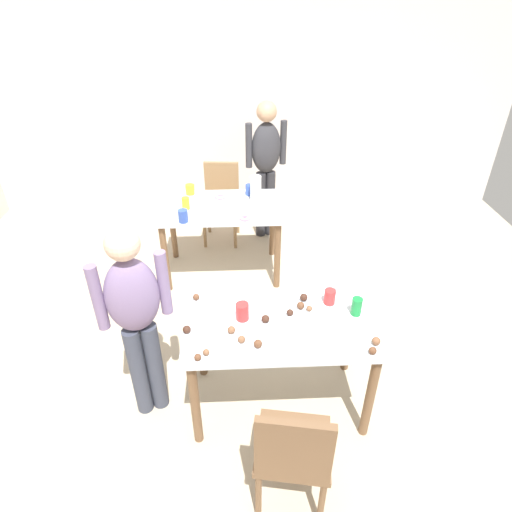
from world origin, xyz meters
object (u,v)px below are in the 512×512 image
object	(u,v)px
dining_table_far	(221,215)
soda_can	(357,307)
dining_table_near	(280,334)
chair_near_table	(293,451)
person_girl_near	(136,312)
mixing_bowl	(235,298)
pitcher_far	(256,189)
person_adult_far	(266,160)
chair_far_table	(221,198)

from	to	relation	value
dining_table_far	soda_can	distance (m)	1.86
dining_table_far	dining_table_near	bearing A→B (deg)	-75.98
chair_near_table	person_girl_near	world-z (taller)	person_girl_near
chair_near_table	soda_can	world-z (taller)	soda_can
soda_can	mixing_bowl	bearing A→B (deg)	168.37
dining_table_near	pitcher_far	xyz separation A→B (m)	(-0.08, 1.74, 0.23)
mixing_bowl	person_girl_near	bearing A→B (deg)	-161.04
dining_table_near	person_adult_far	size ratio (longest dim) A/B	0.79
dining_table_near	chair_far_table	xyz separation A→B (m)	(-0.43, 2.37, -0.15)
chair_near_table	soda_can	bearing A→B (deg)	57.84
dining_table_far	chair_far_table	size ratio (longest dim) A/B	1.34
soda_can	chair_near_table	bearing A→B (deg)	-122.16
dining_table_far	pitcher_far	xyz separation A→B (m)	(0.34, 0.08, 0.24)
person_girl_near	mixing_bowl	bearing A→B (deg)	18.96
dining_table_near	soda_can	bearing A→B (deg)	5.40
chair_near_table	mixing_bowl	world-z (taller)	chair_near_table
dining_table_far	chair_near_table	xyz separation A→B (m)	(0.42, -2.38, -0.15)
dining_table_far	mixing_bowl	xyz separation A→B (m)	(0.13, -1.46, 0.14)
dining_table_near	soda_can	xyz separation A→B (m)	(0.48, 0.05, 0.17)
person_girl_near	pitcher_far	world-z (taller)	person_girl_near
chair_far_table	soda_can	xyz separation A→B (m)	(0.92, -2.33, 0.31)
person_girl_near	soda_can	world-z (taller)	person_girl_near
person_girl_near	soda_can	size ratio (longest dim) A/B	11.85
soda_can	pitcher_far	bearing A→B (deg)	108.36
person_girl_near	person_adult_far	xyz separation A→B (m)	(0.95, 2.41, 0.06)
chair_near_table	person_girl_near	xyz separation A→B (m)	(-0.89, 0.72, 0.36)
dining_table_far	mixing_bowl	world-z (taller)	mixing_bowl
chair_near_table	person_girl_near	bearing A→B (deg)	141.06
chair_far_table	chair_near_table	bearing A→B (deg)	-81.96
person_girl_near	chair_near_table	bearing A→B (deg)	-38.94
dining_table_far	chair_far_table	world-z (taller)	chair_far_table
mixing_bowl	chair_far_table	bearing A→B (deg)	93.90
dining_table_near	chair_far_table	size ratio (longest dim) A/B	1.39
chair_far_table	person_adult_far	xyz separation A→B (m)	(0.50, 0.03, 0.42)
soda_can	chair_far_table	bearing A→B (deg)	111.54
chair_near_table	person_adult_far	xyz separation A→B (m)	(0.06, 3.13, 0.42)
person_girl_near	person_adult_far	world-z (taller)	person_adult_far
dining_table_far	chair_near_table	size ratio (longest dim) A/B	1.34
person_girl_near	pitcher_far	bearing A→B (deg)	65.05
person_adult_far	pitcher_far	distance (m)	0.68
pitcher_far	person_adult_far	bearing A→B (deg)	78.01
dining_table_far	soda_can	bearing A→B (deg)	-60.89
dining_table_far	person_adult_far	world-z (taller)	person_adult_far
dining_table_far	mixing_bowl	distance (m)	1.47
chair_near_table	mixing_bowl	size ratio (longest dim) A/B	5.22
dining_table_far	pitcher_far	world-z (taller)	pitcher_far
chair_near_table	pitcher_far	world-z (taller)	pitcher_far
dining_table_far	person_adult_far	bearing A→B (deg)	57.13
chair_near_table	soda_can	distance (m)	0.96
dining_table_far	person_adult_far	xyz separation A→B (m)	(0.48, 0.74, 0.28)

